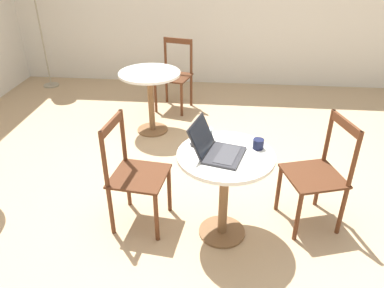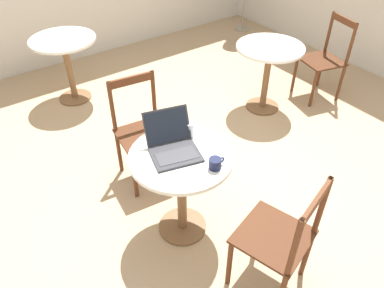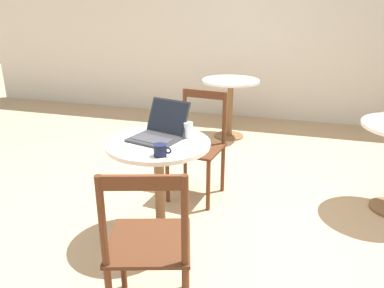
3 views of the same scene
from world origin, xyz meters
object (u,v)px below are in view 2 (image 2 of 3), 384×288
(chair_near_front, at_px, (280,239))
(chair_near_back, at_px, (142,132))
(mouse, at_px, (175,132))
(drinking_glass, at_px, (190,130))
(cafe_table_mid, at_px, (268,61))
(mug, at_px, (215,163))
(chair_mid_right, at_px, (325,59))
(laptop, at_px, (173,145))
(cafe_table_near, at_px, (181,173))
(cafe_table_far, at_px, (65,53))

(chair_near_front, bearing_deg, chair_near_back, 95.47)
(mouse, distance_m, drinking_glass, 0.12)
(cafe_table_mid, relative_size, mug, 6.48)
(cafe_table_mid, distance_m, chair_near_back, 1.68)
(cafe_table_mid, relative_size, chair_mid_right, 0.80)
(chair_near_back, relative_size, drinking_glass, 8.40)
(mug, bearing_deg, chair_near_front, -76.84)
(laptop, relative_size, mouse, 4.25)
(mug, distance_m, drinking_glass, 0.38)
(cafe_table_mid, bearing_deg, laptop, -154.58)
(mug, bearing_deg, chair_near_back, 91.24)
(chair_near_front, relative_size, mouse, 9.36)
(cafe_table_mid, height_order, drinking_glass, drinking_glass)
(cafe_table_near, bearing_deg, laptop, 106.60)
(chair_mid_right, xyz_separation_m, mouse, (-2.39, -0.50, 0.30))
(mug, height_order, drinking_glass, drinking_glass)
(chair_near_back, bearing_deg, chair_mid_right, -0.01)
(chair_mid_right, relative_size, laptop, 2.20)
(cafe_table_far, xyz_separation_m, chair_mid_right, (2.43, -1.65, -0.12))
(cafe_table_far, bearing_deg, laptop, -91.96)
(cafe_table_near, relative_size, chair_near_front, 0.80)
(chair_mid_right, bearing_deg, cafe_table_mid, 165.74)
(cafe_table_far, height_order, chair_near_front, chair_near_front)
(cafe_table_near, distance_m, laptop, 0.23)
(cafe_table_near, relative_size, laptop, 1.77)
(chair_near_front, bearing_deg, chair_mid_right, 33.03)
(chair_near_front, xyz_separation_m, mug, (-0.12, 0.51, 0.32))
(chair_mid_right, xyz_separation_m, laptop, (-2.51, -0.66, 0.34))
(cafe_table_far, bearing_deg, mug, -88.95)
(cafe_table_far, relative_size, mouse, 7.53)
(cafe_table_mid, bearing_deg, cafe_table_near, -152.66)
(chair_near_back, xyz_separation_m, laptop, (-0.11, -0.66, 0.34))
(drinking_glass, bearing_deg, cafe_table_mid, 25.99)
(cafe_table_near, height_order, laptop, laptop)
(drinking_glass, bearing_deg, chair_mid_right, 14.15)
(cafe_table_far, xyz_separation_m, drinking_glass, (0.11, -2.23, 0.23))
(mug, bearing_deg, cafe_table_far, 91.05)
(chair_near_front, bearing_deg, cafe_table_mid, 47.34)
(drinking_glass, bearing_deg, chair_near_back, 98.51)
(cafe_table_far, distance_m, mouse, 2.15)
(drinking_glass, bearing_deg, laptop, -159.40)
(chair_near_front, height_order, chair_mid_right, same)
(chair_near_back, xyz_separation_m, chair_near_front, (0.14, -1.47, 0.00))
(cafe_table_near, xyz_separation_m, drinking_glass, (0.17, 0.14, 0.23))
(chair_near_front, height_order, laptop, laptop)
(laptop, bearing_deg, mouse, 53.49)
(mouse, bearing_deg, chair_near_front, -82.44)
(cafe_table_near, height_order, chair_mid_right, chair_mid_right)
(chair_mid_right, distance_m, drinking_glass, 2.41)
(laptop, height_order, mouse, laptop)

